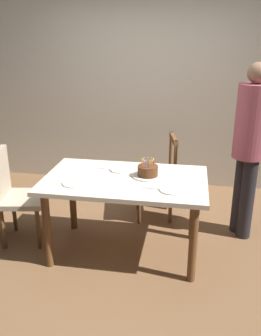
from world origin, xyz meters
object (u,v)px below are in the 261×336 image
dining_table (125,188)px  plate_near_guest (173,190)px  birthday_cake (148,172)px  person_guest (250,142)px  plate_near_celebrant (75,183)px  chair_spindle_back (157,179)px  chair_upholstered (13,191)px  plate_far_side (121,169)px

dining_table → plate_near_guest: plate_near_guest is taller
birthday_cake → plate_near_guest: birthday_cake is taller
dining_table → person_guest: size_ratio=0.84×
plate_near_celebrant → chair_spindle_back: size_ratio=0.23×
plate_near_celebrant → chair_spindle_back: bearing=57.7°
plate_near_guest → chair_spindle_back: chair_spindle_back is taller
plate_near_guest → dining_table: bearing=155.3°
dining_table → chair_upholstered: size_ratio=1.54×
plate_near_guest → person_guest: size_ratio=0.13×
plate_near_celebrant → dining_table: bearing=26.6°
plate_near_guest → chair_spindle_back: (-0.22, 0.97, -0.31)m
birthday_cake → person_guest: bearing=26.4°
plate_far_side → chair_spindle_back: bearing=63.3°
plate_near_celebrant → chair_upholstered: size_ratio=0.23×
chair_upholstered → dining_table: bearing=-1.5°
dining_table → birthday_cake: birthday_cake is taller
birthday_cake → plate_near_guest: bearing=-48.4°
dining_table → plate_near_celebrant: plate_near_celebrant is taller
birthday_cake → plate_far_side: 0.30m
birthday_cake → person_guest: person_guest is taller
dining_table → plate_near_celebrant: 0.46m
plate_near_celebrant → plate_near_guest: same height
plate_near_guest → birthday_cake: bearing=131.6°
plate_near_celebrant → plate_far_side: size_ratio=1.00×
chair_spindle_back → chair_upholstered: size_ratio=1.00×
plate_far_side → person_guest: 1.27m
chair_spindle_back → plate_near_guest: bearing=-77.1°
plate_near_celebrant → chair_spindle_back: (0.62, 0.97, -0.31)m
dining_table → birthday_cake: bearing=20.2°
plate_near_guest → chair_upholstered: 1.59m
person_guest → plate_far_side: bearing=-164.5°
dining_table → plate_near_celebrant: (-0.40, -0.20, 0.11)m
birthday_cake → chair_spindle_back: (0.02, 0.70, -0.35)m
dining_table → plate_near_guest: 0.49m
chair_spindle_back → chair_upholstered: bearing=-150.8°
plate_far_side → birthday_cake: bearing=-25.6°
dining_table → person_guest: (1.13, 0.53, 0.34)m
dining_table → chair_upholstered: chair_upholstered is taller
plate_near_celebrant → chair_upholstered: (-0.72, 0.23, -0.23)m
plate_far_side → chair_upholstered: (-1.05, -0.17, -0.23)m
plate_near_guest → chair_spindle_back: 1.05m
dining_table → chair_spindle_back: (0.22, 0.77, -0.20)m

